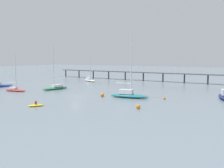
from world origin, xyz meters
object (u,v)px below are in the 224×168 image
at_px(pier, 191,72).
at_px(mooring_buoy_far, 138,107).
at_px(dinghy_yellow, 36,105).
at_px(sailboat_teal, 129,94).
at_px(mooring_buoy_mid, 102,95).
at_px(sailboat_cream, 90,80).
at_px(mooring_buoy_outer, 164,98).
at_px(sailboat_red, 15,89).
at_px(sailboat_green, 56,87).

relative_size(pier, mooring_buoy_far, 118.16).
bearing_deg(dinghy_yellow, mooring_buoy_far, 24.68).
bearing_deg(pier, mooring_buoy_far, -85.10).
relative_size(pier, sailboat_teal, 6.40).
height_order(sailboat_teal, mooring_buoy_mid, sailboat_teal).
xyz_separation_m(sailboat_cream, mooring_buoy_outer, (38.39, -24.43, -0.40)).
relative_size(mooring_buoy_far, mooring_buoy_mid, 0.88).
bearing_deg(dinghy_yellow, pier, 77.67).
distance_m(sailboat_teal, sailboat_red, 31.41).
height_order(dinghy_yellow, mooring_buoy_mid, dinghy_yellow).
relative_size(sailboat_teal, dinghy_yellow, 4.54).
bearing_deg(mooring_buoy_far, sailboat_green, 158.78).
distance_m(sailboat_teal, mooring_buoy_far, 12.38).
relative_size(sailboat_cream, mooring_buoy_far, 11.50).
relative_size(sailboat_teal, sailboat_red, 1.37).
bearing_deg(sailboat_green, dinghy_yellow, -53.72).
relative_size(mooring_buoy_far, mooring_buoy_outer, 1.46).
bearing_deg(mooring_buoy_far, sailboat_cream, 136.18).
relative_size(sailboat_red, mooring_buoy_outer, 19.67).
distance_m(sailboat_red, mooring_buoy_outer, 39.23).
bearing_deg(mooring_buoy_far, mooring_buoy_outer, 88.91).
bearing_deg(mooring_buoy_mid, mooring_buoy_far, -31.96).
height_order(dinghy_yellow, mooring_buoy_outer, dinghy_yellow).
height_order(sailboat_teal, dinghy_yellow, sailboat_teal).
xyz_separation_m(sailboat_green, sailboat_red, (-6.38, -8.51, -0.09)).
bearing_deg(mooring_buoy_far, sailboat_red, 174.30).
bearing_deg(sailboat_cream, mooring_buoy_mid, -48.61).
xyz_separation_m(sailboat_green, mooring_buoy_outer, (31.94, -0.12, -0.45)).
bearing_deg(sailboat_teal, sailboat_red, -168.63).
relative_size(sailboat_green, sailboat_teal, 0.85).
relative_size(sailboat_green, mooring_buoy_outer, 23.03).
distance_m(mooring_buoy_far, mooring_buoy_outer, 12.19).
distance_m(mooring_buoy_far, mooring_buoy_mid, 15.43).
xyz_separation_m(pier, mooring_buoy_outer, (4.53, -37.93, -3.55)).
bearing_deg(dinghy_yellow, sailboat_cream, 115.53).
height_order(sailboat_green, mooring_buoy_mid, sailboat_green).
height_order(mooring_buoy_far, mooring_buoy_mid, mooring_buoy_mid).
bearing_deg(mooring_buoy_outer, sailboat_green, 179.78).
xyz_separation_m(sailboat_red, mooring_buoy_far, (38.09, -3.80, -0.24)).
distance_m(pier, mooring_buoy_far, 50.42).
height_order(pier, mooring_buoy_mid, pier).
xyz_separation_m(sailboat_red, mooring_buoy_mid, (25.00, 4.37, -0.19)).
relative_size(sailboat_red, dinghy_yellow, 3.31).
height_order(sailboat_cream, sailboat_red, sailboat_red).
height_order(sailboat_cream, dinghy_yellow, sailboat_cream).
distance_m(pier, mooring_buoy_mid, 43.00).
xyz_separation_m(sailboat_green, mooring_buoy_mid, (18.62, -4.14, -0.27)).
height_order(sailboat_red, dinghy_yellow, sailboat_red).
distance_m(sailboat_red, mooring_buoy_far, 38.28).
bearing_deg(sailboat_teal, mooring_buoy_far, -53.88).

